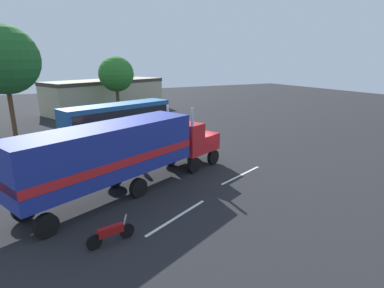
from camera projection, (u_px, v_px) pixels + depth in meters
ground_plane at (194, 164)px, 22.66m from camera, size 120.00×120.00×0.00m
lane_stripe_near at (241, 175)px, 20.44m from camera, size 4.17×1.71×0.01m
lane_stripe_mid at (177, 217)px, 14.99m from camera, size 4.03×2.05×0.01m
semi_truck at (125, 150)px, 17.31m from camera, size 13.96×8.00×4.50m
person_bystander at (141, 158)px, 21.14m from camera, size 0.39×0.48×1.63m
parked_bus at (118, 118)px, 29.58m from camera, size 11.24×5.93×3.40m
motorcycle at (111, 233)px, 12.73m from camera, size 2.10×0.45×1.12m
tree_left at (116, 74)px, 39.68m from camera, size 4.57×4.57×8.00m
tree_center at (4, 60)px, 29.08m from camera, size 6.63×6.63×10.84m
building_backdrop at (106, 94)px, 46.21m from camera, size 19.02×12.82×4.61m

